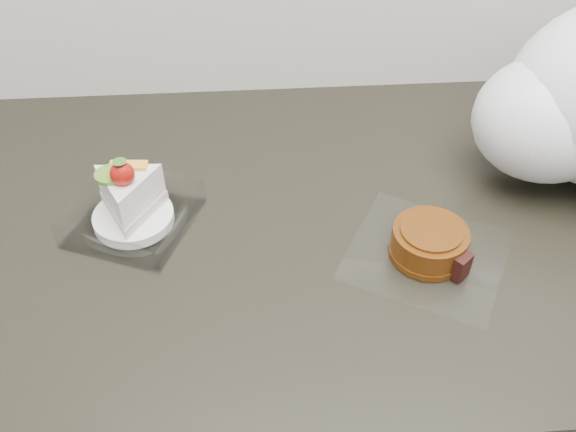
% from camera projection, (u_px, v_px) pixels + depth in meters
% --- Properties ---
extents(counter, '(2.04, 0.64, 0.90)m').
position_uv_depth(counter, '(394.00, 394.00, 1.15)').
color(counter, black).
rests_on(counter, ground).
extents(cake_tray, '(0.18, 0.18, 0.11)m').
position_uv_depth(cake_tray, '(131.00, 207.00, 0.80)').
color(cake_tray, white).
rests_on(cake_tray, counter).
extents(mooncake_wrap, '(0.24, 0.24, 0.04)m').
position_uv_depth(mooncake_wrap, '(430.00, 245.00, 0.77)').
color(mooncake_wrap, white).
rests_on(mooncake_wrap, counter).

